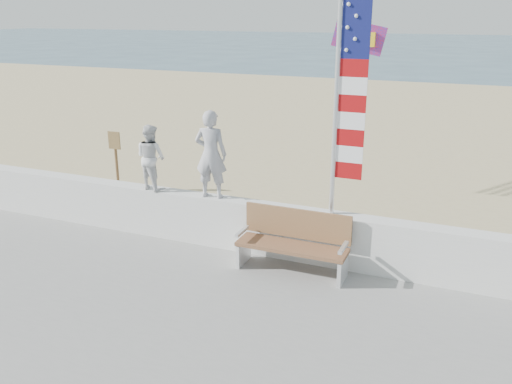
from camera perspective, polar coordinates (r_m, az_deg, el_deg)
ground at (r=8.23m, az=-6.26°, el=-12.51°), size 220.00×220.00×0.00m
sand at (r=16.09m, az=9.24°, el=3.16°), size 90.00×40.00×0.08m
seawall at (r=9.55m, az=-0.65°, el=-3.60°), size 30.00×0.35×0.90m
adult at (r=9.47m, az=-4.77°, el=3.97°), size 0.62×0.45×1.56m
child at (r=10.12m, az=-11.00°, el=3.63°), size 0.69×0.59×1.21m
bench at (r=8.82m, az=3.99°, el=-5.17°), size 1.80×0.57×1.00m
flag at (r=8.45m, az=9.32°, el=9.88°), size 0.50×0.08×3.50m
parafoil_kite at (r=11.68m, az=10.94°, el=15.72°), size 1.15×0.48×0.77m
sign at (r=13.37m, az=-14.54°, el=3.68°), size 0.32×0.07×1.46m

